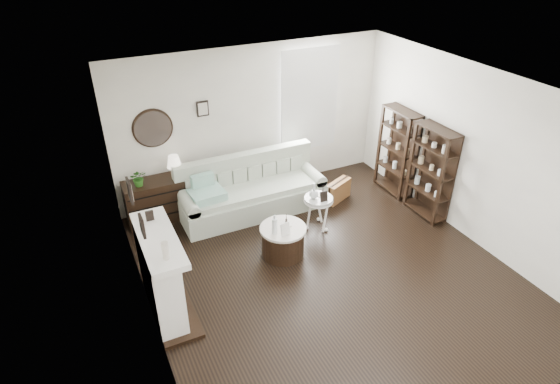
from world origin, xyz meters
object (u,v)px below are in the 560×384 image
dresser (159,200)px  sofa (251,193)px  pedestal_table (318,200)px  drum_table (283,241)px

dresser → sofa: bearing=-14.6°
dresser → pedestal_table: (2.28, -1.39, 0.16)m
sofa → dresser: (-1.51, 0.39, 0.05)m
drum_table → pedestal_table: bearing=25.4°
sofa → drum_table: sofa is taller
drum_table → pedestal_table: 0.96m
dresser → pedestal_table: bearing=-31.4°
sofa → dresser: sofa is taller
dresser → drum_table: 2.31m
drum_table → pedestal_table: (0.83, 0.40, 0.28)m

